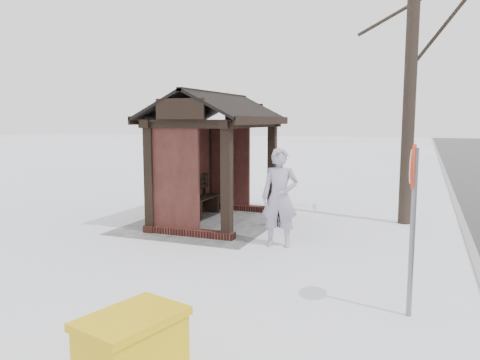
# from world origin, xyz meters

# --- Properties ---
(ground) EXTENTS (120.00, 120.00, 0.00)m
(ground) POSITION_xyz_m (0.00, 0.00, 0.00)
(ground) COLOR white
(ground) RESTS_ON ground
(kerb) EXTENTS (120.00, 0.15, 0.06)m
(kerb) POSITION_xyz_m (0.00, 5.50, 0.01)
(kerb) COLOR gray
(kerb) RESTS_ON ground
(trampled_patch) EXTENTS (4.20, 3.20, 0.02)m
(trampled_patch) POSITION_xyz_m (0.00, -0.20, 0.01)
(trampled_patch) COLOR gray
(trampled_patch) RESTS_ON ground
(bus_shelter) EXTENTS (3.60, 2.40, 3.09)m
(bus_shelter) POSITION_xyz_m (0.00, -0.16, 2.17)
(bus_shelter) COLOR #341613
(bus_shelter) RESTS_ON ground
(pedestrian) EXTENTS (0.58, 0.77, 1.92)m
(pedestrian) POSITION_xyz_m (1.54, 2.03, 0.96)
(pedestrian) COLOR #9C94AD
(pedestrian) RESTS_ON ground
(dog) EXTENTS (0.70, 0.33, 0.59)m
(dog) POSITION_xyz_m (-0.21, 1.49, 0.29)
(dog) COLOR black
(dog) RESTS_ON ground
(grit_bin) EXTENTS (1.06, 0.85, 0.71)m
(grit_bin) POSITION_xyz_m (6.73, 2.21, 0.36)
(grit_bin) COLOR gold
(grit_bin) RESTS_ON ground
(road_sign) EXTENTS (0.55, 0.10, 2.15)m
(road_sign) POSITION_xyz_m (4.09, 4.47, 1.57)
(road_sign) COLOR slate
(road_sign) RESTS_ON ground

